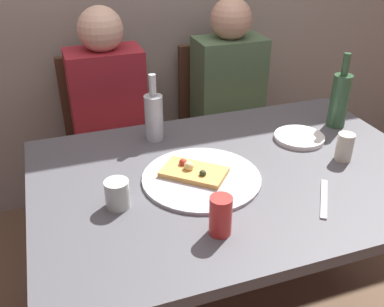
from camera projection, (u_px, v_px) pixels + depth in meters
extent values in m
cube|color=#4C4C51|center=(235.00, 176.00, 1.56)|extent=(1.43, 0.98, 0.04)
cylinder|color=#4C4C51|center=(55.00, 222.00, 1.90)|extent=(0.06, 0.06, 0.68)
cylinder|color=#4C4C51|center=(312.00, 171.00, 2.27)|extent=(0.06, 0.06, 0.68)
cylinder|color=#ADADB2|center=(201.00, 178.00, 1.50)|extent=(0.41, 0.41, 0.01)
cube|color=tan|center=(194.00, 172.00, 1.50)|extent=(0.25, 0.24, 0.02)
sphere|color=#EAD184|center=(189.00, 166.00, 1.50)|extent=(0.04, 0.04, 0.04)
sphere|color=#2D381E|center=(203.00, 173.00, 1.47)|extent=(0.02, 0.02, 0.02)
sphere|color=#B22D23|center=(183.00, 162.00, 1.53)|extent=(0.03, 0.03, 0.03)
cylinder|color=#2D5133|center=(339.00, 101.00, 1.82)|extent=(0.08, 0.08, 0.23)
cylinder|color=#2D5133|center=(346.00, 64.00, 1.74)|extent=(0.03, 0.03, 0.09)
cylinder|color=#B2BCC1|center=(154.00, 118.00, 1.72)|extent=(0.07, 0.07, 0.19)
cylinder|color=#B2BCC1|center=(152.00, 85.00, 1.65)|extent=(0.03, 0.03, 0.09)
cylinder|color=#B7C6BC|center=(117.00, 194.00, 1.34)|extent=(0.08, 0.08, 0.09)
cylinder|color=beige|center=(345.00, 147.00, 1.60)|extent=(0.06, 0.06, 0.11)
cylinder|color=red|center=(221.00, 216.00, 1.23)|extent=(0.07, 0.07, 0.12)
cylinder|color=white|center=(299.00, 137.00, 1.76)|extent=(0.20, 0.20, 0.02)
cube|color=#B7B7BC|center=(324.00, 198.00, 1.40)|extent=(0.14, 0.19, 0.01)
cube|color=#472D1E|center=(113.00, 149.00, 2.25)|extent=(0.44, 0.44, 0.05)
cube|color=#472D1E|center=(103.00, 95.00, 2.31)|extent=(0.44, 0.04, 0.45)
cylinder|color=#472D1E|center=(160.00, 199.00, 2.27)|extent=(0.04, 0.04, 0.42)
cylinder|color=#472D1E|center=(87.00, 214.00, 2.16)|extent=(0.04, 0.04, 0.42)
cylinder|color=#472D1E|center=(143.00, 164.00, 2.58)|extent=(0.04, 0.04, 0.42)
cylinder|color=#472D1E|center=(78.00, 175.00, 2.47)|extent=(0.04, 0.04, 0.42)
cube|color=#472D1E|center=(228.00, 131.00, 2.44)|extent=(0.44, 0.44, 0.05)
cube|color=#472D1E|center=(215.00, 81.00, 2.49)|extent=(0.44, 0.04, 0.45)
cylinder|color=#472D1E|center=(270.00, 177.00, 2.45)|extent=(0.04, 0.04, 0.42)
cylinder|color=#472D1E|center=(208.00, 190.00, 2.34)|extent=(0.04, 0.04, 0.42)
cylinder|color=#472D1E|center=(242.00, 147.00, 2.77)|extent=(0.04, 0.04, 0.42)
cylinder|color=#472D1E|center=(185.00, 157.00, 2.66)|extent=(0.04, 0.04, 0.42)
cube|color=maroon|center=(108.00, 101.00, 2.14)|extent=(0.36, 0.22, 0.52)
sphere|color=beige|center=(100.00, 29.00, 1.97)|extent=(0.21, 0.21, 0.21)
cylinder|color=#3F0E12|center=(136.00, 163.00, 2.13)|extent=(0.12, 0.40, 0.12)
cylinder|color=#3F0E12|center=(103.00, 169.00, 2.08)|extent=(0.12, 0.40, 0.12)
cylinder|color=#3F0E12|center=(148.00, 223.00, 2.07)|extent=(0.11, 0.11, 0.45)
cylinder|color=#3F0E12|center=(115.00, 230.00, 2.03)|extent=(0.11, 0.11, 0.45)
cube|color=#4C6B47|center=(228.00, 86.00, 2.33)|extent=(0.36, 0.22, 0.52)
sphere|color=tan|center=(231.00, 19.00, 2.15)|extent=(0.21, 0.21, 0.21)
cylinder|color=black|center=(255.00, 143.00, 2.31)|extent=(0.12, 0.40, 0.12)
cylinder|color=black|center=(227.00, 147.00, 2.27)|extent=(0.12, 0.40, 0.12)
cylinder|color=black|center=(269.00, 198.00, 2.26)|extent=(0.11, 0.11, 0.45)
cylinder|color=black|center=(241.00, 203.00, 2.21)|extent=(0.11, 0.11, 0.45)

